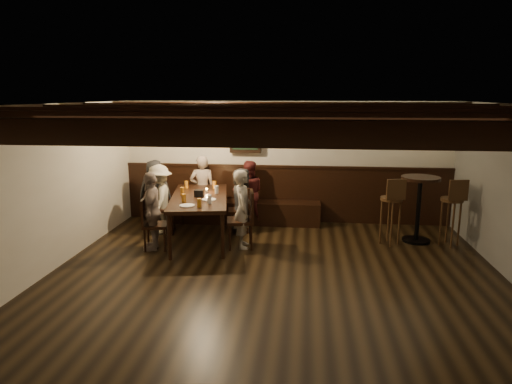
# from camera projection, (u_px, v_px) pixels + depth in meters

# --- Properties ---
(room) EXTENTS (7.00, 7.00, 7.00)m
(room) POSITION_uv_depth(u_px,v_px,m) (266.00, 180.00, 7.91)
(room) COLOR black
(room) RESTS_ON ground
(dining_table) EXTENTS (1.29, 2.23, 0.79)m
(dining_table) POSITION_uv_depth(u_px,v_px,m) (199.00, 200.00, 7.95)
(dining_table) COLOR black
(dining_table) RESTS_ON floor
(chair_left_near) EXTENTS (0.51, 0.51, 0.97)m
(chair_left_near) POSITION_uv_depth(u_px,v_px,m) (162.00, 217.00, 8.44)
(chair_left_near) COLOR black
(chair_left_near) RESTS_ON floor
(chair_left_far) EXTENTS (0.46, 0.46, 0.86)m
(chair_left_far) POSITION_uv_depth(u_px,v_px,m) (155.00, 233.00, 7.57)
(chair_left_far) COLOR black
(chair_left_far) RESTS_ON floor
(chair_right_near) EXTENTS (0.45, 0.45, 0.85)m
(chair_right_near) POSITION_uv_depth(u_px,v_px,m) (240.00, 218.00, 8.53)
(chair_right_near) COLOR black
(chair_right_near) RESTS_ON floor
(chair_right_far) EXTENTS (0.51, 0.51, 0.96)m
(chair_right_far) POSITION_uv_depth(u_px,v_px,m) (241.00, 230.00, 7.65)
(chair_right_far) COLOR black
(chair_right_far) RESTS_ON floor
(person_bench_left) EXTENTS (0.70, 0.52, 1.31)m
(person_bench_left) POSITION_uv_depth(u_px,v_px,m) (155.00, 193.00, 8.79)
(person_bench_left) COLOR #232426
(person_bench_left) RESTS_ON floor
(person_bench_centre) EXTENTS (0.55, 0.41, 1.37)m
(person_bench_centre) POSITION_uv_depth(u_px,v_px,m) (202.00, 190.00, 8.99)
(person_bench_centre) COLOR gray
(person_bench_centre) RESTS_ON floor
(person_bench_right) EXTENTS (0.69, 0.58, 1.28)m
(person_bench_right) POSITION_uv_depth(u_px,v_px,m) (248.00, 193.00, 8.91)
(person_bench_right) COLOR maroon
(person_bench_right) RESTS_ON floor
(person_left_near) EXTENTS (0.61, 0.90, 1.28)m
(person_left_near) POSITION_uv_depth(u_px,v_px,m) (160.00, 199.00, 8.37)
(person_left_near) COLOR #ADA792
(person_left_near) RESTS_ON floor
(person_left_far) EXTENTS (0.44, 0.81, 1.30)m
(person_left_far) POSITION_uv_depth(u_px,v_px,m) (152.00, 211.00, 7.49)
(person_left_far) COLOR gray
(person_left_far) RESTS_ON floor
(person_right_near) EXTENTS (0.48, 0.64, 1.20)m
(person_right_near) POSITION_uv_depth(u_px,v_px,m) (241.00, 200.00, 8.47)
(person_right_near) COLOR #28282A
(person_right_near) RESTS_ON floor
(person_right_far) EXTENTS (0.39, 0.53, 1.32)m
(person_right_far) POSITION_uv_depth(u_px,v_px,m) (243.00, 209.00, 7.57)
(person_right_far) COLOR #9C9484
(person_right_far) RESTS_ON floor
(pint_a) EXTENTS (0.07, 0.07, 0.14)m
(pint_a) POSITION_uv_depth(u_px,v_px,m) (186.00, 185.00, 8.59)
(pint_a) COLOR #BF7219
(pint_a) RESTS_ON dining_table
(pint_b) EXTENTS (0.07, 0.07, 0.14)m
(pint_b) POSITION_uv_depth(u_px,v_px,m) (214.00, 185.00, 8.58)
(pint_b) COLOR #BF7219
(pint_b) RESTS_ON dining_table
(pint_c) EXTENTS (0.07, 0.07, 0.14)m
(pint_c) POSITION_uv_depth(u_px,v_px,m) (182.00, 191.00, 8.01)
(pint_c) COLOR #BF7219
(pint_c) RESTS_ON dining_table
(pint_d) EXTENTS (0.07, 0.07, 0.14)m
(pint_d) POSITION_uv_depth(u_px,v_px,m) (217.00, 190.00, 8.14)
(pint_d) COLOR silver
(pint_d) RESTS_ON dining_table
(pint_e) EXTENTS (0.07, 0.07, 0.14)m
(pint_e) POSITION_uv_depth(u_px,v_px,m) (184.00, 198.00, 7.47)
(pint_e) COLOR #BF7219
(pint_e) RESTS_ON dining_table
(pint_f) EXTENTS (0.07, 0.07, 0.14)m
(pint_f) POSITION_uv_depth(u_px,v_px,m) (209.00, 199.00, 7.40)
(pint_f) COLOR silver
(pint_f) RESTS_ON dining_table
(pint_g) EXTENTS (0.07, 0.07, 0.14)m
(pint_g) POSITION_uv_depth(u_px,v_px,m) (199.00, 203.00, 7.15)
(pint_g) COLOR #BF7219
(pint_g) RESTS_ON dining_table
(plate_near) EXTENTS (0.24, 0.24, 0.01)m
(plate_near) POSITION_uv_depth(u_px,v_px,m) (187.00, 205.00, 7.25)
(plate_near) COLOR white
(plate_near) RESTS_ON dining_table
(plate_far) EXTENTS (0.24, 0.24, 0.01)m
(plate_far) POSITION_uv_depth(u_px,v_px,m) (209.00, 199.00, 7.66)
(plate_far) COLOR white
(plate_far) RESTS_ON dining_table
(condiment_caddy) EXTENTS (0.15, 0.10, 0.12)m
(condiment_caddy) POSITION_uv_depth(u_px,v_px,m) (199.00, 193.00, 7.88)
(condiment_caddy) COLOR black
(condiment_caddy) RESTS_ON dining_table
(candle) EXTENTS (0.05, 0.05, 0.05)m
(candle) POSITION_uv_depth(u_px,v_px,m) (207.00, 191.00, 8.24)
(candle) COLOR beige
(candle) RESTS_ON dining_table
(high_top_table) EXTENTS (0.65, 0.65, 1.15)m
(high_top_table) POSITION_uv_depth(u_px,v_px,m) (419.00, 199.00, 7.84)
(high_top_table) COLOR black
(high_top_table) RESTS_ON floor
(bar_stool_left) EXTENTS (0.38, 0.40, 1.17)m
(bar_stool_left) POSITION_uv_depth(u_px,v_px,m) (390.00, 220.00, 7.76)
(bar_stool_left) COLOR #331F10
(bar_stool_left) RESTS_ON floor
(bar_stool_right) EXTENTS (0.38, 0.40, 1.17)m
(bar_stool_right) POSITION_uv_depth(u_px,v_px,m) (450.00, 221.00, 7.70)
(bar_stool_right) COLOR #331F10
(bar_stool_right) RESTS_ON floor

